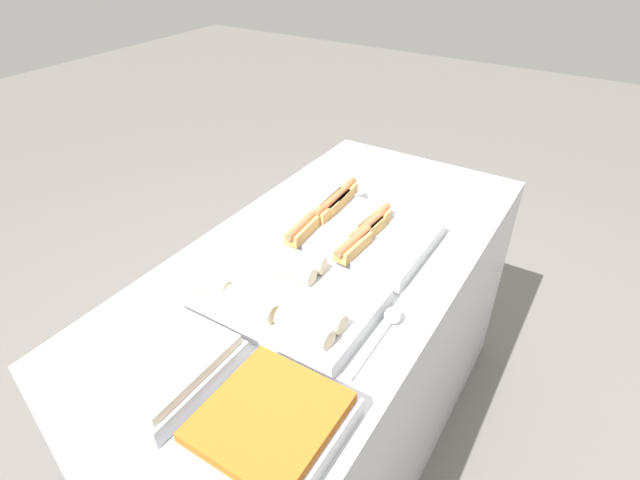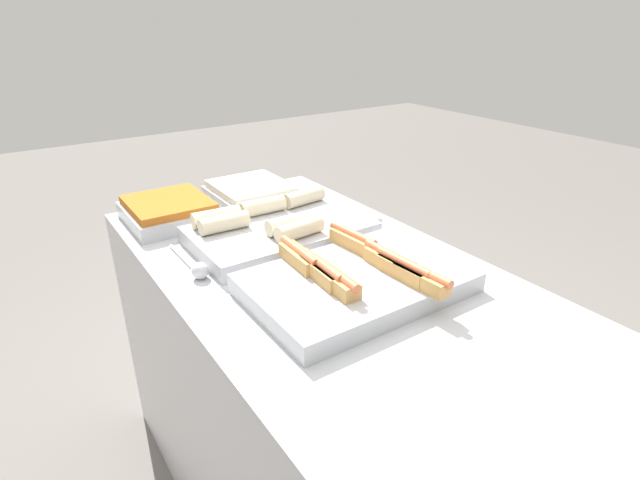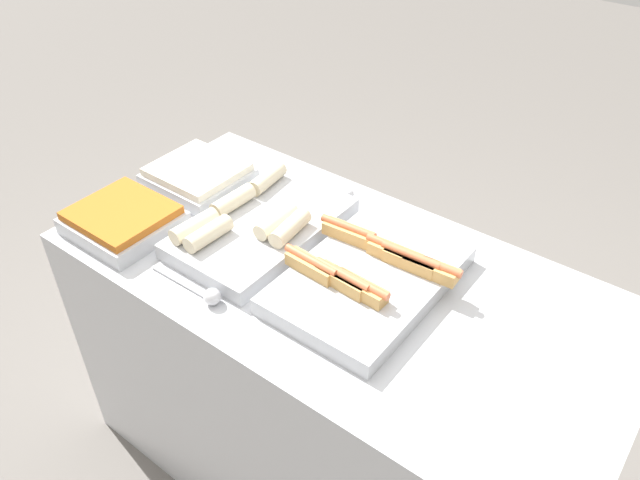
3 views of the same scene
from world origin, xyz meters
name	(u,v)px [view 1 (image 1 of 3)]	position (x,y,z in m)	size (l,w,h in m)	color
ground_plane	(328,432)	(0.00, 0.00, 0.00)	(12.00, 12.00, 0.00)	slate
counter	(329,354)	(0.00, 0.00, 0.45)	(1.58, 0.79, 0.90)	#B7BABF
tray_hotdogs	(346,228)	(0.10, 0.00, 0.94)	(0.42, 0.53, 0.10)	#B7BABF
tray_wraps	(278,294)	(-0.28, -0.01, 0.94)	(0.32, 0.52, 0.10)	#B7BABF
tray_side_front	(270,425)	(-0.61, -0.23, 0.94)	(0.29, 0.27, 0.07)	#B7BABF
tray_side_back	(162,363)	(-0.61, 0.07, 0.94)	(0.29, 0.27, 0.07)	#B7BABF
serving_spoon_near	(389,322)	(-0.20, -0.29, 0.92)	(0.25, 0.05, 0.05)	silver
serving_spoon_far	(213,250)	(-0.20, 0.29, 0.92)	(0.25, 0.05, 0.05)	silver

